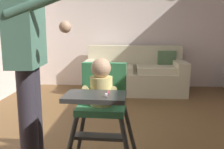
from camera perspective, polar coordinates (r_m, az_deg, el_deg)
ground at (r=2.72m, az=1.76°, el=-16.56°), size 5.68×7.08×0.10m
wall_far at (r=5.20m, az=2.72°, el=11.66°), size 4.88×0.06×2.60m
couch at (r=4.76m, az=5.24°, el=0.02°), size 1.84×0.86×0.86m
high_chair at (r=1.94m, az=-2.35°, el=-4.99°), size 0.64×0.75×0.97m
adult_standing at (r=1.99m, az=-18.51°, el=3.21°), size 0.53×0.50×1.68m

